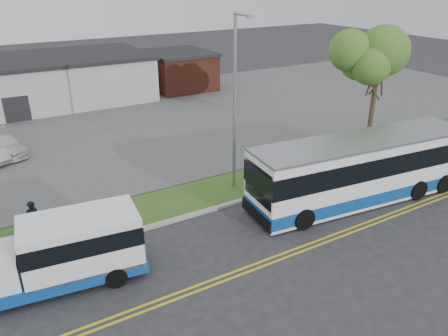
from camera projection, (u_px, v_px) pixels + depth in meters
ground at (212, 223)px, 21.59m from camera, size 140.00×140.00×0.00m
lane_line_north at (256, 264)px, 18.56m from camera, size 70.00×0.12×0.01m
lane_line_south at (260, 267)px, 18.32m from camera, size 70.00×0.12×0.01m
curb at (201, 212)px, 22.43m from camera, size 80.00×0.30×0.15m
verge at (186, 198)px, 23.85m from camera, size 80.00×3.30×0.10m
parking_lot at (109, 127)px, 34.94m from camera, size 80.00×25.00×0.10m
commercial_building at (7, 85)px, 39.16m from camera, size 25.40×10.40×4.35m
brick_wing at (179, 70)px, 46.11m from camera, size 6.30×7.30×3.90m
tree_east at (379, 61)px, 27.91m from camera, size 5.20×5.20×8.33m
streetlight_near at (235, 99)px, 22.99m from camera, size 0.35×1.53×9.50m
shuttle_bus at (63, 250)px, 16.91m from camera, size 7.45×3.16×2.77m
transit_bus at (361, 169)px, 23.21m from camera, size 12.84×4.17×3.50m
pedestrian at (33, 219)px, 19.95m from camera, size 0.77×0.62×1.85m
parked_car_b at (4, 144)px, 29.38m from camera, size 2.72×4.89×1.34m
grocery_bag_left at (30, 238)px, 19.92m from camera, size 0.32×0.32×0.32m
grocery_bag_right at (42, 229)px, 20.59m from camera, size 0.32×0.32×0.32m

